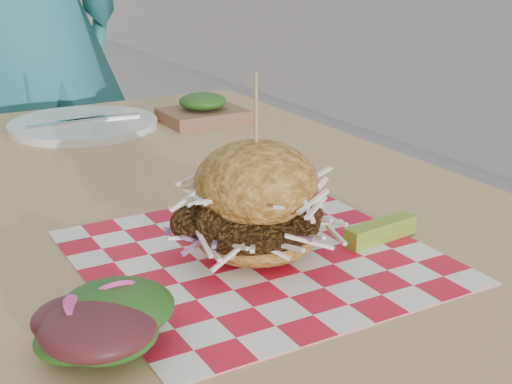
% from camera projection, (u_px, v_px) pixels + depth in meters
% --- Properties ---
extents(diner, '(0.75, 0.58, 1.81)m').
position_uv_depth(diner, '(14.00, 16.00, 1.73)').
color(diner, teal).
rests_on(diner, ground).
extents(patio_table, '(0.80, 1.20, 0.75)m').
position_uv_depth(patio_table, '(173.00, 243.00, 1.01)').
color(patio_table, tan).
rests_on(patio_table, ground).
extents(patio_chair, '(0.47, 0.48, 0.95)m').
position_uv_depth(patio_chair, '(19.00, 156.00, 1.84)').
color(patio_chair, tan).
rests_on(patio_chair, ground).
extents(paper_liner, '(0.36, 0.36, 0.00)m').
position_uv_depth(paper_liner, '(256.00, 256.00, 0.77)').
color(paper_liner, red).
rests_on(paper_liner, patio_table).
extents(sandwich, '(0.18, 0.18, 0.20)m').
position_uv_depth(sandwich, '(256.00, 208.00, 0.76)').
color(sandwich, gold).
rests_on(sandwich, paper_liner).
extents(pickle_spear, '(0.10, 0.03, 0.02)m').
position_uv_depth(pickle_spear, '(380.00, 231.00, 0.81)').
color(pickle_spear, '#91AF33').
rests_on(pickle_spear, paper_liner).
extents(side_salad, '(0.14, 0.14, 0.05)m').
position_uv_depth(side_salad, '(107.00, 329.00, 0.60)').
color(side_salad, '#3F1419').
rests_on(side_salad, patio_table).
extents(place_setting, '(0.27, 0.27, 0.02)m').
position_uv_depth(place_setting, '(84.00, 125.00, 1.31)').
color(place_setting, white).
rests_on(place_setting, patio_table).
extents(kraft_tray, '(0.15, 0.12, 0.06)m').
position_uv_depth(kraft_tray, '(203.00, 110.00, 1.35)').
color(kraft_tray, brown).
rests_on(kraft_tray, patio_table).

